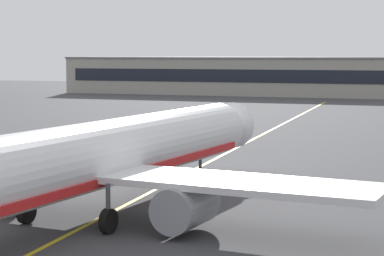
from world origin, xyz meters
The scene contains 4 objects.
taxiway_centreline centered at (0.00, 30.00, 0.00)m, with size 0.30×180.00×0.01m, color yellow.
airliner_foreground centered at (0.50, 14.21, 3.37)m, with size 32.32×41.52×11.65m.
safety_cone_by_nose_gear centered at (1.95, 30.27, 0.26)m, with size 0.44×0.44×0.55m.
terminal_building centered at (-6.39, 138.40, 4.26)m, with size 124.81×12.40×8.51m.
Camera 1 is at (19.63, -20.95, 9.09)m, focal length 69.03 mm.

